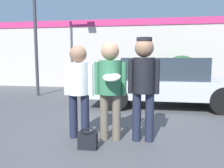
{
  "coord_description": "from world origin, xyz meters",
  "views": [
    {
      "loc": [
        0.63,
        -3.82,
        1.45
      ],
      "look_at": [
        0.0,
        0.06,
        0.98
      ],
      "focal_mm": 35.0,
      "sensor_mm": 36.0,
      "label": 1
    }
  ],
  "objects_px": {
    "person_middle_with_frisbee": "(110,82)",
    "person_right": "(144,79)",
    "handbag": "(88,140)",
    "person_left": "(79,84)",
    "shrub": "(181,74)",
    "street_lamp": "(40,6)",
    "parked_car_near": "(164,81)"
  },
  "relations": [
    {
      "from": "person_middle_with_frisbee",
      "to": "person_right",
      "type": "height_order",
      "value": "person_right"
    },
    {
      "from": "person_middle_with_frisbee",
      "to": "handbag",
      "type": "xyz_separation_m",
      "value": [
        -0.29,
        -0.45,
        -0.89
      ]
    },
    {
      "from": "person_left",
      "to": "person_middle_with_frisbee",
      "type": "xyz_separation_m",
      "value": [
        0.57,
        -0.01,
        0.04
      ]
    },
    {
      "from": "person_left",
      "to": "shrub",
      "type": "bearing_deg",
      "value": 65.48
    },
    {
      "from": "street_lamp",
      "to": "shrub",
      "type": "relative_size",
      "value": 3.52
    },
    {
      "from": "person_right",
      "to": "shrub",
      "type": "height_order",
      "value": "person_right"
    },
    {
      "from": "person_middle_with_frisbee",
      "to": "shrub",
      "type": "distance_m",
      "value": 6.04
    },
    {
      "from": "parked_car_near",
      "to": "person_right",
      "type": "bearing_deg",
      "value": -100.78
    },
    {
      "from": "person_left",
      "to": "person_middle_with_frisbee",
      "type": "distance_m",
      "value": 0.57
    },
    {
      "from": "street_lamp",
      "to": "shrub",
      "type": "xyz_separation_m",
      "value": [
        5.33,
        1.61,
        -2.58
      ]
    },
    {
      "from": "person_middle_with_frisbee",
      "to": "person_right",
      "type": "bearing_deg",
      "value": 3.8
    },
    {
      "from": "person_left",
      "to": "handbag",
      "type": "height_order",
      "value": "person_left"
    },
    {
      "from": "person_middle_with_frisbee",
      "to": "handbag",
      "type": "height_order",
      "value": "person_middle_with_frisbee"
    },
    {
      "from": "person_left",
      "to": "street_lamp",
      "type": "bearing_deg",
      "value": 123.97
    },
    {
      "from": "street_lamp",
      "to": "handbag",
      "type": "xyz_separation_m",
      "value": [
        3.03,
        -4.53,
        -3.2
      ]
    },
    {
      "from": "person_left",
      "to": "person_right",
      "type": "height_order",
      "value": "person_right"
    },
    {
      "from": "shrub",
      "to": "handbag",
      "type": "height_order",
      "value": "shrub"
    },
    {
      "from": "person_left",
      "to": "shrub",
      "type": "distance_m",
      "value": 6.24
    },
    {
      "from": "person_middle_with_frisbee",
      "to": "parked_car_near",
      "type": "relative_size",
      "value": 0.38
    },
    {
      "from": "person_left",
      "to": "person_middle_with_frisbee",
      "type": "relative_size",
      "value": 0.97
    },
    {
      "from": "person_middle_with_frisbee",
      "to": "street_lamp",
      "type": "distance_m",
      "value": 5.74
    },
    {
      "from": "parked_car_near",
      "to": "street_lamp",
      "type": "bearing_deg",
      "value": 166.65
    },
    {
      "from": "person_middle_with_frisbee",
      "to": "person_right",
      "type": "relative_size",
      "value": 0.96
    },
    {
      "from": "parked_car_near",
      "to": "handbag",
      "type": "relative_size",
      "value": 14.38
    },
    {
      "from": "person_left",
      "to": "person_right",
      "type": "bearing_deg",
      "value": 1.58
    },
    {
      "from": "person_left",
      "to": "shrub",
      "type": "height_order",
      "value": "person_left"
    },
    {
      "from": "person_right",
      "to": "parked_car_near",
      "type": "height_order",
      "value": "person_right"
    },
    {
      "from": "person_left",
      "to": "street_lamp",
      "type": "distance_m",
      "value": 5.45
    },
    {
      "from": "shrub",
      "to": "handbag",
      "type": "bearing_deg",
      "value": -110.62
    },
    {
      "from": "person_left",
      "to": "person_middle_with_frisbee",
      "type": "height_order",
      "value": "person_middle_with_frisbee"
    },
    {
      "from": "person_left",
      "to": "handbag",
      "type": "distance_m",
      "value": 1.0
    },
    {
      "from": "street_lamp",
      "to": "handbag",
      "type": "height_order",
      "value": "street_lamp"
    }
  ]
}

